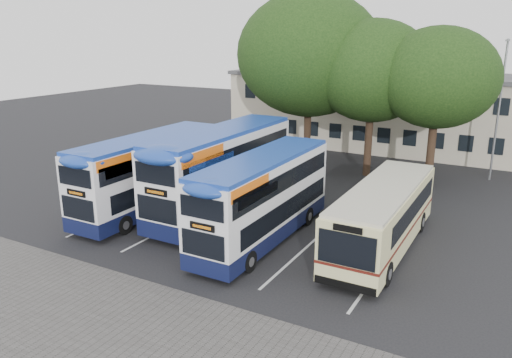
{
  "coord_description": "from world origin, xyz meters",
  "views": [
    {
      "loc": [
        7.87,
        -15.37,
        9.31
      ],
      "look_at": [
        -3.44,
        5.0,
        2.53
      ],
      "focal_mm": 35.0,
      "sensor_mm": 36.0,
      "label": 1
    }
  ],
  "objects_px": {
    "tree_left": "(310,55)",
    "bus_single": "(384,213)",
    "tree_mid": "(373,71)",
    "bus_dd_mid": "(223,167)",
    "bus_dd_left": "(150,170)",
    "bus_dd_right": "(264,195)",
    "lamp_post": "(500,103)",
    "tree_right": "(438,78)"
  },
  "relations": [
    {
      "from": "tree_left",
      "to": "bus_single",
      "type": "xyz_separation_m",
      "value": [
        8.86,
        -11.88,
        -6.29
      ]
    },
    {
      "from": "tree_mid",
      "to": "bus_dd_mid",
      "type": "height_order",
      "value": "tree_mid"
    },
    {
      "from": "bus_dd_left",
      "to": "tree_mid",
      "type": "bearing_deg",
      "value": 57.3
    },
    {
      "from": "bus_dd_right",
      "to": "bus_dd_mid",
      "type": "bearing_deg",
      "value": 147.28
    },
    {
      "from": "tree_mid",
      "to": "bus_single",
      "type": "distance_m",
      "value": 13.4
    },
    {
      "from": "lamp_post",
      "to": "tree_right",
      "type": "xyz_separation_m",
      "value": [
        -3.33,
        -3.43,
        1.7
      ]
    },
    {
      "from": "bus_dd_mid",
      "to": "tree_left",
      "type": "bearing_deg",
      "value": 89.97
    },
    {
      "from": "tree_right",
      "to": "bus_dd_mid",
      "type": "distance_m",
      "value": 14.21
    },
    {
      "from": "bus_dd_mid",
      "to": "tree_mid",
      "type": "bearing_deg",
      "value": 67.0
    },
    {
      "from": "bus_single",
      "to": "bus_dd_left",
      "type": "bearing_deg",
      "value": -174.6
    },
    {
      "from": "bus_dd_right",
      "to": "bus_single",
      "type": "xyz_separation_m",
      "value": [
        5.11,
        1.79,
        -0.56
      ]
    },
    {
      "from": "bus_dd_right",
      "to": "tree_left",
      "type": "bearing_deg",
      "value": 105.32
    },
    {
      "from": "tree_right",
      "to": "bus_dd_left",
      "type": "relative_size",
      "value": 0.99
    },
    {
      "from": "tree_left",
      "to": "tree_right",
      "type": "relative_size",
      "value": 1.24
    },
    {
      "from": "bus_dd_right",
      "to": "bus_dd_left",
      "type": "bearing_deg",
      "value": 175.13
    },
    {
      "from": "tree_left",
      "to": "bus_dd_left",
      "type": "relative_size",
      "value": 1.23
    },
    {
      "from": "bus_dd_mid",
      "to": "bus_dd_right",
      "type": "relative_size",
      "value": 1.12
    },
    {
      "from": "tree_mid",
      "to": "bus_dd_left",
      "type": "distance_m",
      "value": 15.82
    },
    {
      "from": "tree_mid",
      "to": "bus_dd_left",
      "type": "bearing_deg",
      "value": -122.7
    },
    {
      "from": "tree_mid",
      "to": "bus_dd_mid",
      "type": "relative_size",
      "value": 0.95
    },
    {
      "from": "bus_dd_left",
      "to": "tree_left",
      "type": "bearing_deg",
      "value": 74.87
    },
    {
      "from": "tree_left",
      "to": "bus_dd_mid",
      "type": "distance_m",
      "value": 12.51
    },
    {
      "from": "tree_left",
      "to": "bus_dd_mid",
      "type": "xyz_separation_m",
      "value": [
        -0.01,
        -11.26,
        -5.46
      ]
    },
    {
      "from": "tree_left",
      "to": "tree_mid",
      "type": "relative_size",
      "value": 1.18
    },
    {
      "from": "tree_left",
      "to": "tree_right",
      "type": "xyz_separation_m",
      "value": [
        8.81,
        -0.98,
        -1.17
      ]
    },
    {
      "from": "tree_right",
      "to": "bus_dd_left",
      "type": "distance_m",
      "value": 17.85
    },
    {
      "from": "bus_dd_right",
      "to": "bus_single",
      "type": "height_order",
      "value": "bus_dd_right"
    },
    {
      "from": "lamp_post",
      "to": "bus_single",
      "type": "relative_size",
      "value": 0.92
    },
    {
      "from": "lamp_post",
      "to": "bus_single",
      "type": "bearing_deg",
      "value": -102.9
    },
    {
      "from": "tree_right",
      "to": "bus_dd_left",
      "type": "bearing_deg",
      "value": -135.63
    },
    {
      "from": "bus_dd_left",
      "to": "bus_dd_mid",
      "type": "xyz_separation_m",
      "value": [
        3.52,
        1.79,
        0.21
      ]
    },
    {
      "from": "tree_left",
      "to": "bus_dd_right",
      "type": "height_order",
      "value": "tree_left"
    },
    {
      "from": "bus_single",
      "to": "lamp_post",
      "type": "bearing_deg",
      "value": 77.1
    },
    {
      "from": "tree_left",
      "to": "bus_single",
      "type": "relative_size",
      "value": 1.24
    },
    {
      "from": "bus_single",
      "to": "bus_dd_right",
      "type": "bearing_deg",
      "value": -160.69
    },
    {
      "from": "lamp_post",
      "to": "bus_dd_mid",
      "type": "xyz_separation_m",
      "value": [
        -12.15,
        -13.72,
        -2.59
      ]
    },
    {
      "from": "lamp_post",
      "to": "tree_right",
      "type": "height_order",
      "value": "tree_right"
    },
    {
      "from": "lamp_post",
      "to": "tree_right",
      "type": "relative_size",
      "value": 0.92
    },
    {
      "from": "tree_left",
      "to": "tree_mid",
      "type": "distance_m",
      "value": 4.73
    },
    {
      "from": "tree_left",
      "to": "bus_dd_right",
      "type": "relative_size",
      "value": 1.26
    },
    {
      "from": "bus_dd_left",
      "to": "tree_right",
      "type": "bearing_deg",
      "value": 44.37
    },
    {
      "from": "tree_mid",
      "to": "bus_dd_right",
      "type": "distance_m",
      "value": 14.19
    }
  ]
}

